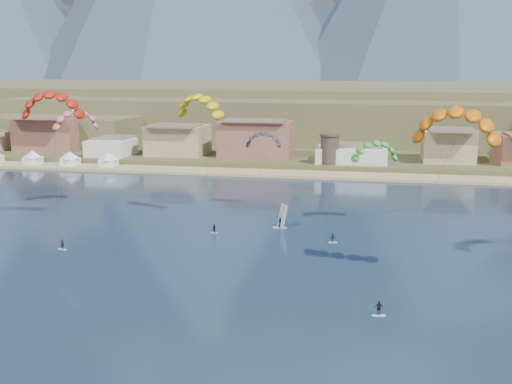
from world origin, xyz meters
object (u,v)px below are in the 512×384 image
kitesurfer_green (375,148)px  watchtower (330,149)px  windsurfer (281,221)px  kitesurfer_orange (456,120)px  kitesurfer_yellow (200,103)px  kitesurfer_red (52,100)px

kitesurfer_green → watchtower: bearing=102.0°
watchtower → kitesurfer_green: size_ratio=0.44×
windsurfer → kitesurfer_orange: bearing=-43.6°
windsurfer → kitesurfer_yellow: bearing=168.0°
watchtower → kitesurfer_red: size_ratio=0.31×
kitesurfer_orange → windsurfer: (-26.65, 25.37, -20.92)m
kitesurfer_green → windsurfer: 21.58m
kitesurfer_yellow → kitesurfer_green: 33.39m
watchtower → kitesurfer_yellow: bearing=-107.6°
kitesurfer_orange → kitesurfer_green: 33.24m
kitesurfer_yellow → windsurfer: size_ratio=5.75×
kitesurfer_green → windsurfer: (-16.37, -5.25, -13.04)m
watchtower → kitesurfer_orange: (23.03, -90.63, 15.95)m
kitesurfer_yellow → kitesurfer_green: kitesurfer_yellow is taller
windsurfer → watchtower: bearing=86.8°
kitesurfer_red → windsurfer: size_ratio=6.30×
watchtower → kitesurfer_red: bearing=-121.5°
kitesurfer_yellow → kitesurfer_orange: kitesurfer_orange is taller
kitesurfer_red → kitesurfer_green: size_ratio=1.44×
kitesurfer_yellow → windsurfer: bearing=-12.0°
kitesurfer_green → kitesurfer_orange: bearing=-71.4°
kitesurfer_yellow → windsurfer: kitesurfer_yellow is taller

